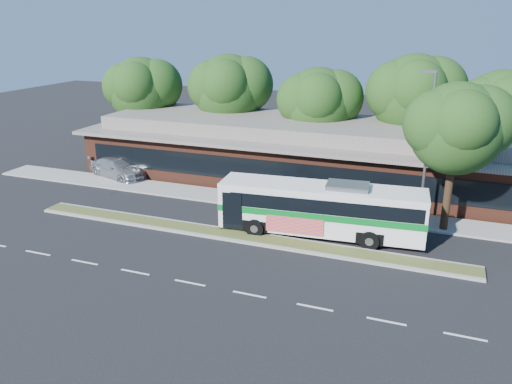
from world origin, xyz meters
TOP-DOWN VIEW (x-y plane):
  - ground at (0.00, 0.00)m, footprint 120.00×120.00m
  - median_strip at (0.00, 0.60)m, footprint 26.00×1.10m
  - sidewalk at (0.00, 6.40)m, footprint 44.00×2.60m
  - parking_lot at (-18.00, 10.00)m, footprint 14.00×12.00m
  - plaza_building at (0.00, 12.99)m, footprint 33.20×11.20m
  - lamp_post at (9.56, 6.00)m, footprint 0.93×0.18m
  - tree_bg_a at (-14.58, 15.14)m, footprint 6.47×5.80m
  - tree_bg_b at (-6.57, 16.14)m, footprint 6.69×6.00m
  - tree_bg_c at (1.40, 15.13)m, footprint 6.24×5.60m
  - tree_bg_d at (8.45, 16.15)m, footprint 6.91×6.20m
  - tree_bg_e at (14.42, 15.14)m, footprint 6.47×5.80m
  - transit_bus at (4.43, 2.52)m, footprint 11.60×3.42m
  - sedan at (-12.95, 7.80)m, footprint 5.64×3.60m
  - sidewalk_tree at (11.37, 5.83)m, footprint 5.68×5.10m

SIDE VIEW (x-z plane):
  - ground at x=0.00m, z-range 0.00..0.00m
  - parking_lot at x=-18.00m, z-range 0.00..0.01m
  - sidewalk at x=0.00m, z-range 0.00..0.12m
  - median_strip at x=0.00m, z-range 0.00..0.15m
  - sedan at x=-12.95m, z-range 0.00..1.52m
  - transit_bus at x=4.43m, z-range 0.18..3.40m
  - plaza_building at x=0.00m, z-range -0.10..4.35m
  - lamp_post at x=9.56m, z-range 0.37..9.44m
  - tree_bg_c at x=1.40m, z-range 1.46..9.72m
  - tree_bg_e at x=14.42m, z-range 1.49..10.00m
  - tree_bg_a at x=-14.58m, z-range 1.55..10.18m
  - sidewalk_tree at x=11.37m, z-range 1.85..10.43m
  - tree_bg_b at x=-6.57m, z-range 1.64..10.64m
  - tree_bg_d at x=8.45m, z-range 1.73..11.10m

